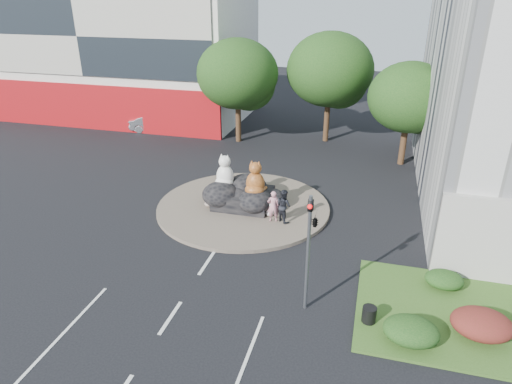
# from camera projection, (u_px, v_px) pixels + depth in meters

# --- Properties ---
(ground) EXTENTS (120.00, 120.00, 0.00)m
(ground) POSITION_uv_depth(u_px,v_px,m) (170.00, 318.00, 17.89)
(ground) COLOR black
(ground) RESTS_ON ground
(roundabout_island) EXTENTS (10.00, 10.00, 0.20)m
(roundabout_island) POSITION_uv_depth(u_px,v_px,m) (243.00, 207.00, 26.63)
(roundabout_island) COLOR brown
(roundabout_island) RESTS_ON ground
(rock_plinth) EXTENTS (3.20, 2.60, 0.90)m
(rock_plinth) POSITION_uv_depth(u_px,v_px,m) (243.00, 198.00, 26.41)
(rock_plinth) COLOR black
(rock_plinth) RESTS_ON roundabout_island
(shophouse_block) EXTENTS (25.20, 12.30, 17.40)m
(shophouse_block) POSITION_uv_depth(u_px,v_px,m) (118.00, 50.00, 44.14)
(shophouse_block) COLOR silver
(shophouse_block) RESTS_ON ground
(grass_verge) EXTENTS (10.00, 6.00, 0.12)m
(grass_verge) POSITION_uv_depth(u_px,v_px,m) (488.00, 321.00, 17.64)
(grass_verge) COLOR #32531B
(grass_verge) RESTS_ON ground
(tree_left) EXTENTS (6.46, 6.46, 8.27)m
(tree_left) POSITION_uv_depth(u_px,v_px,m) (239.00, 77.00, 36.03)
(tree_left) COLOR #382314
(tree_left) RESTS_ON ground
(tree_mid) EXTENTS (6.84, 6.84, 8.76)m
(tree_mid) POSITION_uv_depth(u_px,v_px,m) (331.00, 73.00, 35.99)
(tree_mid) COLOR #382314
(tree_mid) RESTS_ON ground
(tree_right) EXTENTS (5.70, 5.70, 7.30)m
(tree_right) POSITION_uv_depth(u_px,v_px,m) (410.00, 101.00, 31.43)
(tree_right) COLOR #382314
(tree_right) RESTS_ON ground
(hedge_near_green) EXTENTS (2.00, 1.60, 0.90)m
(hedge_near_green) POSITION_uv_depth(u_px,v_px,m) (411.00, 331.00, 16.39)
(hedge_near_green) COLOR #143912
(hedge_near_green) RESTS_ON grass_verge
(hedge_red) EXTENTS (2.20, 1.76, 0.99)m
(hedge_red) POSITION_uv_depth(u_px,v_px,m) (482.00, 324.00, 16.65)
(hedge_red) COLOR #532216
(hedge_red) RESTS_ON grass_verge
(hedge_back_green) EXTENTS (1.60, 1.28, 0.72)m
(hedge_back_green) POSITION_uv_depth(u_px,v_px,m) (444.00, 279.00, 19.40)
(hedge_back_green) COLOR #143912
(hedge_back_green) RESTS_ON grass_verge
(traffic_light) EXTENTS (0.44, 1.24, 5.00)m
(traffic_light) POSITION_uv_depth(u_px,v_px,m) (312.00, 230.00, 16.93)
(traffic_light) COLOR #595B60
(traffic_light) RESTS_ON ground
(street_lamp) EXTENTS (2.34, 0.22, 8.06)m
(street_lamp) POSITION_uv_depth(u_px,v_px,m) (509.00, 169.00, 19.97)
(street_lamp) COLOR #595B60
(street_lamp) RESTS_ON ground
(cat_white) EXTENTS (1.42, 1.30, 2.03)m
(cat_white) POSITION_uv_depth(u_px,v_px,m) (225.00, 171.00, 26.36)
(cat_white) COLOR silver
(cat_white) RESTS_ON rock_plinth
(cat_tabby) EXTENTS (1.24, 1.07, 2.04)m
(cat_tabby) POSITION_uv_depth(u_px,v_px,m) (255.00, 178.00, 25.38)
(cat_tabby) COLOR #BD6627
(cat_tabby) RESTS_ON rock_plinth
(kitten_calico) EXTENTS (0.74, 0.75, 0.95)m
(kitten_calico) POSITION_uv_depth(u_px,v_px,m) (209.00, 199.00, 26.27)
(kitten_calico) COLOR silver
(kitten_calico) RESTS_ON roundabout_island
(kitten_white) EXTENTS (0.67, 0.67, 0.85)m
(kitten_white) POSITION_uv_depth(u_px,v_px,m) (270.00, 209.00, 25.22)
(kitten_white) COLOR silver
(kitten_white) RESTS_ON roundabout_island
(pedestrian_pink) EXTENTS (0.74, 0.59, 1.76)m
(pedestrian_pink) POSITION_uv_depth(u_px,v_px,m) (273.00, 206.00, 24.46)
(pedestrian_pink) COLOR #C27D89
(pedestrian_pink) RESTS_ON roundabout_island
(pedestrian_dark) EXTENTS (1.14, 1.11, 1.85)m
(pedestrian_dark) POSITION_uv_depth(u_px,v_px,m) (284.00, 206.00, 24.44)
(pedestrian_dark) COLOR black
(pedestrian_dark) RESTS_ON roundabout_island
(parked_car) EXTENTS (4.75, 2.47, 1.49)m
(parked_car) POSITION_uv_depth(u_px,v_px,m) (156.00, 123.00, 40.40)
(parked_car) COLOR #B4B8BD
(parked_car) RESTS_ON ground
(litter_bin) EXTENTS (0.70, 0.70, 0.65)m
(litter_bin) POSITION_uv_depth(u_px,v_px,m) (369.00, 314.00, 17.40)
(litter_bin) COLOR black
(litter_bin) RESTS_ON grass_verge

